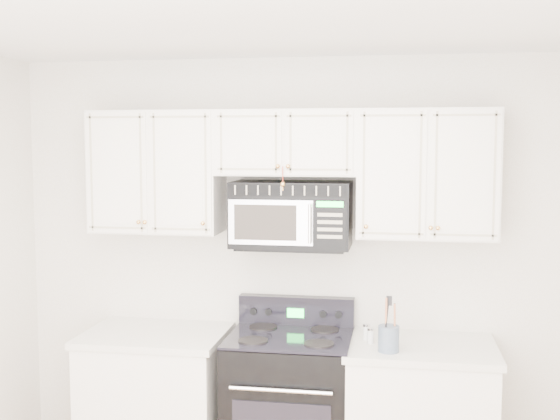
# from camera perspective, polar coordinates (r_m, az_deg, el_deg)

# --- Properties ---
(room) EXTENTS (3.51, 3.51, 2.61)m
(room) POSITION_cam_1_polar(r_m,az_deg,el_deg) (2.78, -4.56, -10.77)
(room) COLOR #9C7A4F
(room) RESTS_ON ground
(base_cabinet_left) EXTENTS (0.86, 0.65, 0.92)m
(base_cabinet_left) POSITION_cam_1_polar(r_m,az_deg,el_deg) (4.58, -9.99, -15.68)
(base_cabinet_left) COLOR silver
(base_cabinet_left) RESTS_ON ground
(range) EXTENTS (0.73, 0.66, 1.11)m
(range) POSITION_cam_1_polar(r_m,az_deg,el_deg) (4.37, 0.82, -15.84)
(range) COLOR black
(range) RESTS_ON ground
(upper_cabinets) EXTENTS (2.44, 0.37, 0.75)m
(upper_cabinets) POSITION_cam_1_polar(r_m,az_deg,el_deg) (4.22, 0.65, 3.57)
(upper_cabinets) COLOR silver
(upper_cabinets) RESTS_ON ground
(microwave) EXTENTS (0.71, 0.41, 0.39)m
(microwave) POSITION_cam_1_polar(r_m,az_deg,el_deg) (4.22, 0.93, -0.34)
(microwave) COLOR black
(microwave) RESTS_ON ground
(utensil_crock) EXTENTS (0.12, 0.12, 0.31)m
(utensil_crock) POSITION_cam_1_polar(r_m,az_deg,el_deg) (3.99, 8.82, -10.18)
(utensil_crock) COLOR slate
(utensil_crock) RESTS_ON base_cabinet_right
(shaker_salt) EXTENTS (0.04, 0.04, 0.10)m
(shaker_salt) POSITION_cam_1_polar(r_m,az_deg,el_deg) (4.21, 7.04, -9.80)
(shaker_salt) COLOR silver
(shaker_salt) RESTS_ON base_cabinet_right
(shaker_pepper) EXTENTS (0.04, 0.04, 0.09)m
(shaker_pepper) POSITION_cam_1_polar(r_m,az_deg,el_deg) (4.15, 7.38, -10.08)
(shaker_pepper) COLOR silver
(shaker_pepper) RESTS_ON base_cabinet_right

